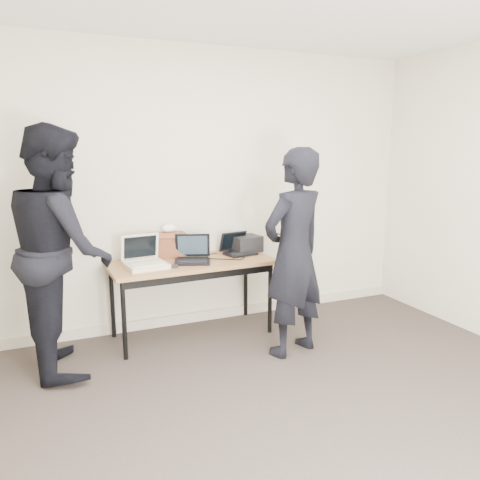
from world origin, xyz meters
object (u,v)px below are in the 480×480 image
laptop_beige (145,261)px  laptop_right (238,249)px  leather_satchel (166,245)px  person_observer (61,250)px  person_typist (294,253)px  equipment_box (246,244)px  laptop_center (192,256)px  desk (192,268)px

laptop_beige → laptop_right: laptop_beige is taller
laptop_right → leather_satchel: size_ratio=0.87×
person_observer → laptop_beige: bearing=-80.6°
laptop_right → person_typist: (0.17, -0.81, 0.11)m
laptop_beige → leather_satchel: size_ratio=1.00×
equipment_box → person_typist: (0.06, -0.88, 0.08)m
equipment_box → person_typist: 0.89m
laptop_beige → leather_satchel: 0.38m
laptop_center → equipment_box: laptop_center is taller
person_typist → leather_satchel: bearing=-64.7°
desk → laptop_right: bearing=11.0°
laptop_center → person_typist: (0.68, -0.68, 0.10)m
laptop_right → person_typist: bearing=-88.1°
desk → laptop_center: 0.12m
leather_satchel → equipment_box: 0.81m
laptop_beige → laptop_center: bearing=-3.1°
laptop_right → person_observer: 1.68m
desk → equipment_box: size_ratio=5.51×
laptop_center → laptop_right: bearing=33.2°
laptop_right → person_observer: size_ratio=0.17×
laptop_beige → person_observer: (-0.69, -0.16, 0.19)m
laptop_center → equipment_box: 0.65m
desk → laptop_center: bearing=-35.1°
laptop_right → leather_satchel: leather_satchel is taller
person_typist → person_observer: person_observer is taller
desk → person_observer: 1.18m
laptop_center → laptop_right: 0.52m
leather_satchel → equipment_box: leather_satchel is taller
desk → laptop_right: 0.54m
laptop_center → laptop_beige: bearing=-156.8°
leather_satchel → person_typist: 1.26m
person_typist → equipment_box: bearing=-104.5°
laptop_right → person_typist: 0.84m
laptop_center → desk: bearing=166.4°
desk → leather_satchel: bearing=126.2°
laptop_right → equipment_box: laptop_right is taller
laptop_center → equipment_box: (0.62, 0.20, 0.02)m
desk → equipment_box: (0.63, 0.19, 0.14)m
laptop_beige → leather_satchel: bearing=38.5°
person_observer → leather_satchel: bearing=-69.5°
laptop_center → laptop_right: (0.50, 0.13, -0.01)m
person_typist → person_observer: 1.88m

